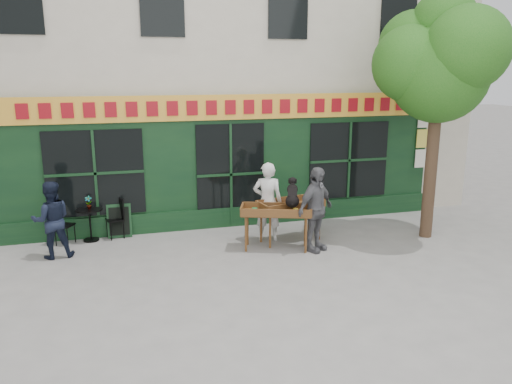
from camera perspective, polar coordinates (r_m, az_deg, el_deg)
ground at (r=10.62m, az=-0.03°, el=-7.57°), size 80.00×80.00×0.00m
building at (r=15.77m, az=-6.16°, el=17.71°), size 14.00×7.26×10.00m
street_tree at (r=12.12m, az=20.30°, el=14.09°), size 3.05×2.90×5.60m
book_cart_center at (r=10.92m, az=2.32°, el=-2.43°), size 1.62×1.08×0.99m
dog at (r=10.86m, az=4.19°, el=0.01°), size 0.52×0.68×0.60m
woman at (r=11.49m, az=1.33°, el=-1.10°), size 0.78×0.64×1.84m
book_cart_right at (r=11.45m, az=3.99°, el=-1.68°), size 1.59×0.89×0.99m
man_right at (r=10.85m, az=6.82°, el=-2.01°), size 1.17×0.95×1.87m
bistro_table at (r=12.13m, az=-18.47°, el=-2.86°), size 0.60×0.60×0.76m
bistro_chair_left at (r=12.12m, az=-21.45°, el=-3.05°), size 0.49×0.49×0.95m
bistro_chair_right at (r=12.18m, az=-15.48°, el=-2.51°), size 0.46×0.45×0.95m
potted_plant at (r=12.03m, az=-18.60°, el=-1.14°), size 0.18×0.14×0.31m
man_left at (r=11.26m, az=-22.32°, el=-2.97°), size 0.88×0.73×1.65m
chalkboard at (r=12.22m, az=-15.36°, el=-3.21°), size 0.56×0.21×0.79m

